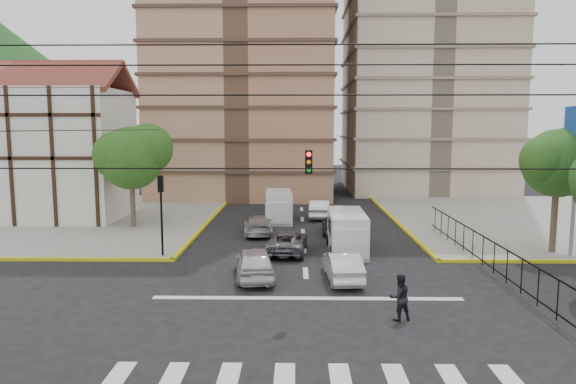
{
  "coord_description": "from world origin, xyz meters",
  "views": [
    {
      "loc": [
        -0.48,
        -19.57,
        7.08
      ],
      "look_at": [
        -0.87,
        5.15,
        4.0
      ],
      "focal_mm": 32.0,
      "sensor_mm": 36.0,
      "label": 1
    }
  ],
  "objects_px": {
    "traffic_light_nw": "(161,202)",
    "van_right_lane": "(347,233)",
    "van_left_lane": "(279,207)",
    "pedestrian_crosswalk": "(399,297)",
    "car_silver_front_left": "(254,263)",
    "car_white_front_right": "(343,266)"
  },
  "relations": [
    {
      "from": "van_left_lane",
      "to": "pedestrian_crosswalk",
      "type": "xyz_separation_m",
      "value": [
        5.15,
        -20.28,
        -0.21
      ]
    },
    {
      "from": "traffic_light_nw",
      "to": "pedestrian_crosswalk",
      "type": "bearing_deg",
      "value": -38.87
    },
    {
      "from": "car_white_front_right",
      "to": "van_right_lane",
      "type": "bearing_deg",
      "value": -101.62
    },
    {
      "from": "traffic_light_nw",
      "to": "van_right_lane",
      "type": "distance_m",
      "value": 10.55
    },
    {
      "from": "van_left_lane",
      "to": "car_silver_front_left",
      "type": "xyz_separation_m",
      "value": [
        -0.65,
        -14.99,
        -0.33
      ]
    },
    {
      "from": "traffic_light_nw",
      "to": "pedestrian_crosswalk",
      "type": "relative_size",
      "value": 2.52
    },
    {
      "from": "van_left_lane",
      "to": "car_white_front_right",
      "type": "height_order",
      "value": "van_left_lane"
    },
    {
      "from": "car_white_front_right",
      "to": "car_silver_front_left",
      "type": "bearing_deg",
      "value": -7.28
    },
    {
      "from": "traffic_light_nw",
      "to": "car_white_front_right",
      "type": "bearing_deg",
      "value": -22.58
    },
    {
      "from": "car_silver_front_left",
      "to": "pedestrian_crosswalk",
      "type": "height_order",
      "value": "pedestrian_crosswalk"
    },
    {
      "from": "van_right_lane",
      "to": "van_left_lane",
      "type": "height_order",
      "value": "van_right_lane"
    },
    {
      "from": "car_white_front_right",
      "to": "pedestrian_crosswalk",
      "type": "bearing_deg",
      "value": 104.33
    },
    {
      "from": "traffic_light_nw",
      "to": "pedestrian_crosswalk",
      "type": "height_order",
      "value": "traffic_light_nw"
    },
    {
      "from": "traffic_light_nw",
      "to": "car_silver_front_left",
      "type": "bearing_deg",
      "value": -34.67
    },
    {
      "from": "pedestrian_crosswalk",
      "to": "van_right_lane",
      "type": "bearing_deg",
      "value": -101.94
    },
    {
      "from": "van_left_lane",
      "to": "pedestrian_crosswalk",
      "type": "relative_size",
      "value": 2.88
    },
    {
      "from": "traffic_light_nw",
      "to": "van_right_lane",
      "type": "xyz_separation_m",
      "value": [
        10.25,
        1.45,
        -2.0
      ]
    },
    {
      "from": "car_silver_front_left",
      "to": "pedestrian_crosswalk",
      "type": "bearing_deg",
      "value": 129.32
    },
    {
      "from": "van_right_lane",
      "to": "pedestrian_crosswalk",
      "type": "relative_size",
      "value": 2.91
    },
    {
      "from": "traffic_light_nw",
      "to": "car_white_front_right",
      "type": "distance_m",
      "value": 10.58
    },
    {
      "from": "car_white_front_right",
      "to": "pedestrian_crosswalk",
      "type": "height_order",
      "value": "pedestrian_crosswalk"
    },
    {
      "from": "van_right_lane",
      "to": "car_silver_front_left",
      "type": "distance_m",
      "value": 7.12
    }
  ]
}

